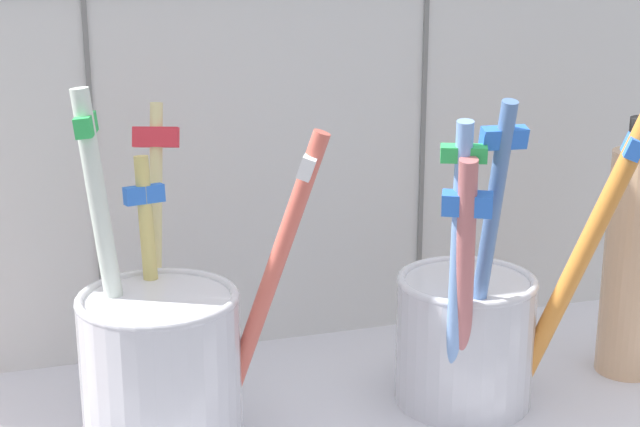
# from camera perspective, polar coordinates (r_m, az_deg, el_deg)

# --- Properties ---
(tile_wall_back) EXTENTS (0.64, 0.02, 0.45)m
(tile_wall_back) POSITION_cam_1_polar(r_m,az_deg,el_deg) (0.63, -3.47, 10.56)
(tile_wall_back) COLOR silver
(tile_wall_back) RESTS_ON ground
(toothbrush_cup_left) EXTENTS (0.13, 0.11, 0.19)m
(toothbrush_cup_left) POSITION_cam_1_polar(r_m,az_deg,el_deg) (0.53, -9.08, -8.27)
(toothbrush_cup_left) COLOR silver
(toothbrush_cup_left) RESTS_ON counter_slab
(toothbrush_cup_right) EXTENTS (0.13, 0.10, 0.19)m
(toothbrush_cup_right) POSITION_cam_1_polar(r_m,az_deg,el_deg) (0.57, 8.62, -6.55)
(toothbrush_cup_right) COLOR silver
(toothbrush_cup_right) RESTS_ON counter_slab
(soap_bottle) EXTENTS (0.04, 0.04, 0.16)m
(soap_bottle) POSITION_cam_1_polar(r_m,az_deg,el_deg) (0.63, 17.49, -2.41)
(soap_bottle) COLOR #E0B285
(soap_bottle) RESTS_ON counter_slab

